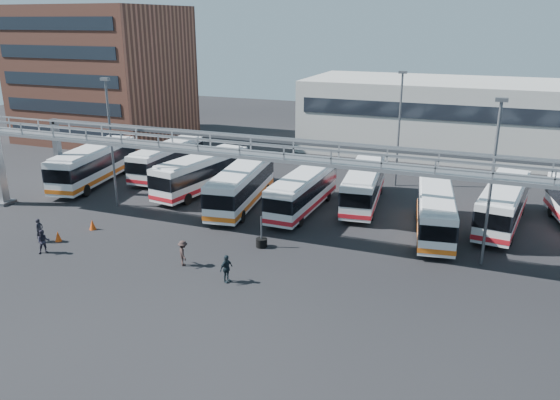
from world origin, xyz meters
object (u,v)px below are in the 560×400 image
at_px(bus_2, 202,172).
at_px(bus_7, 503,203).
at_px(bus_6, 435,211).
at_px(light_pole_left, 111,136).
at_px(bus_0, 94,163).
at_px(bus_5, 364,185).
at_px(pedestrian_c, 183,253).
at_px(bus_1, 167,159).
at_px(tire_stack, 261,242).
at_px(pedestrian_a, 40,230).
at_px(bus_3, 241,185).
at_px(pedestrian_d, 226,269).
at_px(cone_right, 92,225).
at_px(light_pole_mid, 492,175).
at_px(pedestrian_b, 43,242).
at_px(bus_4, 303,191).
at_px(light_pole_back, 399,123).
at_px(cone_left, 58,236).

relative_size(bus_2, bus_7, 1.02).
bearing_deg(bus_6, bus_2, 163.96).
distance_m(light_pole_left, bus_0, 8.24).
relative_size(bus_5, pedestrian_c, 6.59).
xyz_separation_m(bus_1, tire_stack, (15.33, -12.69, -1.35)).
distance_m(bus_7, pedestrian_a, 32.56).
distance_m(light_pole_left, pedestrian_c, 14.38).
xyz_separation_m(bus_3, pedestrian_d, (4.90, -12.34, -0.99)).
bearing_deg(bus_1, bus_6, -14.62).
xyz_separation_m(bus_0, cone_right, (7.53, -9.51, -1.54)).
relative_size(bus_5, pedestrian_a, 6.36).
height_order(bus_2, bus_7, bus_2).
bearing_deg(bus_0, bus_6, -12.16).
relative_size(bus_7, tire_stack, 5.04).
xyz_separation_m(light_pole_mid, bus_1, (-29.05, 10.19, -4.02)).
bearing_deg(bus_1, bus_0, -136.26).
bearing_deg(pedestrian_a, bus_1, 1.18).
bearing_deg(bus_1, pedestrian_b, -83.03).
xyz_separation_m(bus_1, bus_2, (5.66, -3.35, 0.10)).
xyz_separation_m(light_pole_mid, bus_2, (-23.39, 6.83, -3.92)).
distance_m(bus_3, pedestrian_a, 15.09).
distance_m(bus_7, pedestrian_b, 31.75).
distance_m(light_pole_mid, bus_5, 13.25).
bearing_deg(tire_stack, pedestrian_d, -88.29).
relative_size(bus_4, cone_right, 13.53).
height_order(bus_6, pedestrian_b, bus_6).
bearing_deg(pedestrian_a, bus_3, -41.69).
height_order(bus_6, tire_stack, bus_6).
xyz_separation_m(bus_0, pedestrian_b, (7.44, -14.03, -1.12)).
bearing_deg(bus_5, light_pole_mid, -47.86).
relative_size(bus_0, bus_7, 1.08).
relative_size(light_pole_left, cone_right, 13.54).
height_order(bus_3, bus_5, bus_3).
bearing_deg(bus_3, pedestrian_b, -129.02).
relative_size(light_pole_back, pedestrian_d, 6.12).
xyz_separation_m(bus_0, bus_5, (24.37, 2.97, -0.17)).
bearing_deg(light_pole_back, bus_7, -39.98).
height_order(bus_3, cone_left, bus_3).
distance_m(bus_1, bus_3, 12.07).
distance_m(light_pole_back, bus_5, 7.83).
xyz_separation_m(light_pole_back, cone_left, (-19.00, -21.69, -5.37)).
bearing_deg(cone_right, pedestrian_c, -16.99).
xyz_separation_m(bus_3, pedestrian_a, (-9.59, -11.61, -0.99)).
distance_m(light_pole_mid, light_pole_back, 17.00).
bearing_deg(pedestrian_d, pedestrian_c, 90.20).
xyz_separation_m(light_pole_back, bus_1, (-21.05, -4.81, -4.02)).
bearing_deg(bus_5, tire_stack, -117.55).
height_order(bus_1, bus_2, bus_2).
bearing_deg(pedestrian_c, pedestrian_d, -147.77).
height_order(bus_2, bus_4, bus_2).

